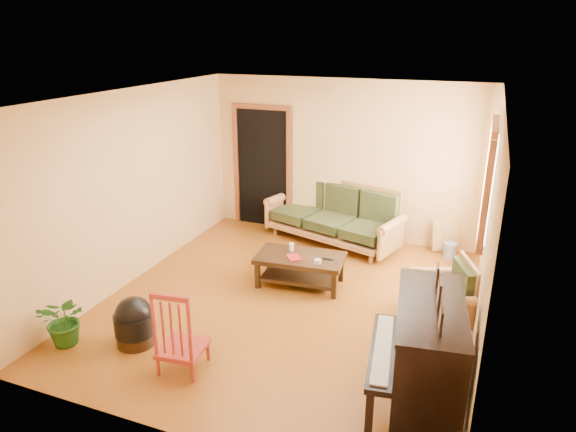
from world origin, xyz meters
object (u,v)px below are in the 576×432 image
at_px(potted_plant, 66,320).
at_px(sofa, 332,214).
at_px(footstool, 135,327).
at_px(red_chair, 181,328).
at_px(ceramic_crock, 450,251).
at_px(piano, 426,364).
at_px(coffee_table, 300,270).
at_px(armchair, 440,291).

bearing_deg(potted_plant, sofa, 64.04).
relative_size(footstool, red_chair, 0.47).
bearing_deg(footstool, ceramic_crock, 50.00).
xyz_separation_m(sofa, piano, (1.93, -3.64, 0.10)).
bearing_deg(coffee_table, ceramic_crock, 41.87).
height_order(red_chair, ceramic_crock, red_chair).
relative_size(armchair, potted_plant, 1.33).
bearing_deg(red_chair, piano, -2.68).
bearing_deg(piano, coffee_table, 125.29).
bearing_deg(red_chair, sofa, 77.04).
bearing_deg(armchair, red_chair, -161.81).
xyz_separation_m(sofa, red_chair, (-0.45, -3.79, -0.01)).
height_order(coffee_table, red_chair, red_chair).
relative_size(sofa, piano, 1.71).
xyz_separation_m(red_chair, ceramic_crock, (2.32, 3.83, -0.35)).
bearing_deg(ceramic_crock, footstool, -130.00).
relative_size(piano, ceramic_crock, 5.45).
height_order(coffee_table, armchair, armchair).
bearing_deg(potted_plant, coffee_table, 49.76).
relative_size(coffee_table, red_chair, 1.25).
distance_m(sofa, armchair, 2.67).
distance_m(coffee_table, red_chair, 2.25).
relative_size(ceramic_crock, potted_plant, 0.41).
distance_m(sofa, red_chair, 3.81).
bearing_deg(armchair, potted_plant, -173.12).
relative_size(sofa, ceramic_crock, 9.32).
distance_m(footstool, red_chair, 0.80).
xyz_separation_m(footstool, potted_plant, (-0.70, -0.27, 0.08)).
bearing_deg(ceramic_crock, red_chair, -121.24).
height_order(sofa, coffee_table, sofa).
xyz_separation_m(coffee_table, footstool, (-1.22, -1.99, -0.00)).
bearing_deg(piano, potted_plant, 175.77).
distance_m(coffee_table, ceramic_crock, 2.47).
distance_m(sofa, piano, 4.12).
bearing_deg(potted_plant, red_chair, 3.51).
xyz_separation_m(coffee_table, piano, (1.90, -2.03, 0.36)).
height_order(sofa, footstool, sofa).
xyz_separation_m(sofa, footstool, (-1.18, -3.60, -0.27)).
distance_m(armchair, ceramic_crock, 1.95).
distance_m(coffee_table, piano, 2.81).
distance_m(sofa, footstool, 3.80).
bearing_deg(armchair, piano, -109.55).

